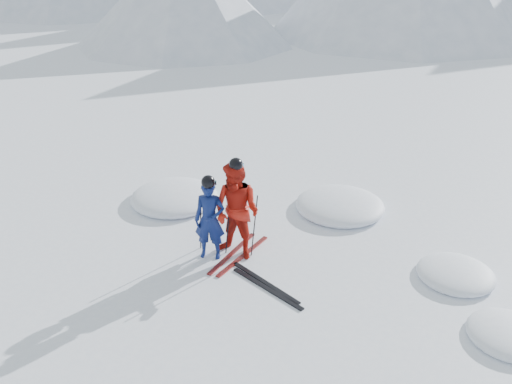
% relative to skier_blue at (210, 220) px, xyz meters
% --- Properties ---
extents(ground, '(160.00, 160.00, 0.00)m').
position_rel_skier_blue_xyz_m(ground, '(2.28, 0.45, -0.82)').
color(ground, white).
rests_on(ground, ground).
extents(skier_blue, '(0.68, 0.54, 1.64)m').
position_rel_skier_blue_xyz_m(skier_blue, '(0.00, 0.00, 0.00)').
color(skier_blue, '#0E1B54').
rests_on(skier_blue, ground).
extents(skier_red, '(1.03, 0.84, 1.97)m').
position_rel_skier_blue_xyz_m(skier_red, '(0.46, 0.24, 0.17)').
color(skier_red, '#AE180D').
rests_on(skier_red, ground).
extents(pole_blue_left, '(0.11, 0.08, 1.09)m').
position_rel_skier_blue_xyz_m(pole_blue_left, '(-0.30, 0.15, -0.27)').
color(pole_blue_left, black).
rests_on(pole_blue_left, ground).
extents(pole_blue_right, '(0.11, 0.07, 1.09)m').
position_rel_skier_blue_xyz_m(pole_blue_right, '(0.25, 0.25, -0.27)').
color(pole_blue_right, black).
rests_on(pole_blue_right, ground).
extents(pole_red_left, '(0.13, 0.10, 1.31)m').
position_rel_skier_blue_xyz_m(pole_red_left, '(0.16, 0.49, -0.16)').
color(pole_red_left, black).
rests_on(pole_red_left, ground).
extents(pole_red_right, '(0.13, 0.09, 1.31)m').
position_rel_skier_blue_xyz_m(pole_red_right, '(0.76, 0.39, -0.16)').
color(pole_red_right, black).
rests_on(pole_red_right, ground).
extents(ski_worn_left, '(0.21, 1.70, 0.03)m').
position_rel_skier_blue_xyz_m(ski_worn_left, '(0.34, 0.24, -0.80)').
color(ski_worn_left, black).
rests_on(ski_worn_left, ground).
extents(ski_worn_right, '(0.33, 1.70, 0.03)m').
position_rel_skier_blue_xyz_m(ski_worn_right, '(0.58, 0.24, -0.80)').
color(ski_worn_right, black).
rests_on(ski_worn_right, ground).
extents(ski_loose_a, '(1.60, 0.74, 0.03)m').
position_rel_skier_blue_xyz_m(ski_loose_a, '(1.34, -0.39, -0.80)').
color(ski_loose_a, black).
rests_on(ski_loose_a, ground).
extents(ski_loose_b, '(1.62, 0.69, 0.03)m').
position_rel_skier_blue_xyz_m(ski_loose_b, '(1.44, -0.54, -0.80)').
color(ski_loose_b, black).
rests_on(ski_loose_b, ground).
extents(snow_lumps, '(9.06, 4.76, 0.45)m').
position_rel_skier_blue_xyz_m(snow_lumps, '(1.01, 1.96, -0.82)').
color(snow_lumps, white).
rests_on(snow_lumps, ground).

